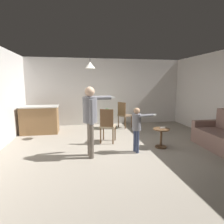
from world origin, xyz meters
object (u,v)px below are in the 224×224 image
kitchen_counter (40,120)px  dining_chair_near_wall (107,124)px  potted_plant_corner (107,118)px  person_adult (91,114)px  spare_remote_on_table (162,128)px  dining_chair_by_counter (124,114)px  side_table_by_couch (161,136)px  person_child (137,125)px

kitchen_counter → dining_chair_near_wall: (2.13, -1.43, 0.07)m
kitchen_counter → potted_plant_corner: 2.39m
dining_chair_near_wall → potted_plant_corner: dining_chair_near_wall is taller
kitchen_counter → potted_plant_corner: (2.37, 0.29, -0.06)m
person_adult → dining_chair_near_wall: bearing=144.4°
dining_chair_near_wall → potted_plant_corner: bearing=102.4°
person_adult → spare_remote_on_table: 2.01m
spare_remote_on_table → dining_chair_near_wall: bearing=155.2°
person_adult → dining_chair_by_counter: (1.42, 2.68, -0.47)m
spare_remote_on_table → dining_chair_by_counter: bearing=102.0°
side_table_by_couch → person_child: size_ratio=0.46×
kitchen_counter → side_table_by_couch: 4.07m
side_table_by_couch → dining_chair_by_counter: 2.42m
dining_chair_near_wall → kitchen_counter: bearing=166.6°
potted_plant_corner → person_child: bearing=-82.0°
person_adult → potted_plant_corner: (0.77, 2.69, -0.60)m
kitchen_counter → potted_plant_corner: kitchen_counter is taller
side_table_by_couch → person_child: 0.87m
side_table_by_couch → kitchen_counter: bearing=149.2°
person_adult → person_child: size_ratio=1.45×
kitchen_counter → dining_chair_near_wall: 2.57m
kitchen_counter → spare_remote_on_table: kitchen_counter is taller
side_table_by_couch → person_child: (-0.75, -0.22, 0.38)m
person_child → spare_remote_on_table: 0.84m
dining_chair_near_wall → person_adult: bearing=-98.5°
person_child → side_table_by_couch: bearing=92.7°
person_adult → kitchen_counter: bearing=-153.0°
dining_chair_by_counter → dining_chair_near_wall: same height
side_table_by_couch → potted_plant_corner: bearing=115.2°
side_table_by_couch → dining_chair_by_counter: bearing=101.2°
kitchen_counter → dining_chair_near_wall: size_ratio=1.26×
side_table_by_couch → person_adult: 2.04m
potted_plant_corner → dining_chair_by_counter: bearing=-0.9°
dining_chair_by_counter → person_child: bearing=-40.0°
person_adult → spare_remote_on_table: (1.92, 0.32, -0.48)m
spare_remote_on_table → person_adult: bearing=-170.5°
kitchen_counter → person_child: (2.74, -2.30, 0.22)m
dining_chair_near_wall → dining_chair_by_counter: bearing=82.9°
dining_chair_near_wall → spare_remote_on_table: dining_chair_near_wall is taller
dining_chair_by_counter → spare_remote_on_table: bearing=-21.7°
person_child → dining_chair_near_wall: size_ratio=1.13×
side_table_by_couch → spare_remote_on_table: spare_remote_on_table is taller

